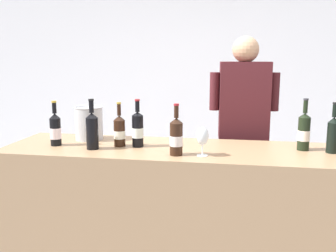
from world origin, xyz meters
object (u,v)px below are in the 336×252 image
at_px(person_server, 242,146).
at_px(wine_bottle_3, 176,136).
at_px(wine_bottle_4, 304,131).
at_px(ice_bucket, 89,123).
at_px(wine_bottle_2, 119,131).
at_px(wine_glass, 203,137).
at_px(wine_bottle_0, 55,129).
at_px(wine_bottle_1, 333,133).
at_px(wine_bottle_6, 138,129).
at_px(wine_bottle_5, 92,130).

bearing_deg(person_server, wine_bottle_3, -118.84).
height_order(wine_bottle_4, ice_bucket, wine_bottle_4).
relative_size(wine_bottle_3, person_server, 0.19).
height_order(wine_bottle_2, wine_glass, wine_bottle_2).
distance_m(wine_bottle_3, ice_bucket, 0.79).
xyz_separation_m(wine_bottle_0, wine_bottle_1, (1.85, 0.10, 0.01)).
bearing_deg(wine_bottle_6, wine_glass, -21.17).
bearing_deg(wine_bottle_2, wine_bottle_1, 2.09).
bearing_deg(person_server, wine_bottle_1, -45.64).
bearing_deg(wine_bottle_0, wine_bottle_4, 5.14).
distance_m(wine_bottle_0, wine_bottle_1, 1.85).
xyz_separation_m(wine_glass, ice_bucket, (-0.87, 0.34, 0.01)).
xyz_separation_m(wine_bottle_1, wine_bottle_4, (-0.17, 0.05, -0.00)).
bearing_deg(wine_glass, wine_bottle_0, 173.74).
relative_size(wine_bottle_2, person_server, 0.18).
height_order(wine_glass, ice_bucket, ice_bucket).
height_order(ice_bucket, person_server, person_server).
xyz_separation_m(wine_bottle_3, wine_bottle_4, (0.81, 0.27, 0.01)).
distance_m(wine_bottle_1, wine_bottle_2, 1.40).
relative_size(wine_bottle_3, wine_bottle_5, 0.96).
bearing_deg(wine_bottle_1, person_server, 134.36).
height_order(wine_bottle_3, wine_glass, wine_bottle_3).
distance_m(wine_bottle_3, person_server, 0.92).
bearing_deg(wine_bottle_3, wine_bottle_4, 18.45).
bearing_deg(wine_bottle_1, wine_glass, -165.05).
bearing_deg(ice_bucket, wine_bottle_5, -64.62).
distance_m(wine_bottle_5, person_server, 1.26).
bearing_deg(ice_bucket, wine_bottle_1, -4.05).
bearing_deg(wine_bottle_2, person_server, 35.63).
height_order(wine_bottle_1, person_server, person_server).
bearing_deg(wine_bottle_1, wine_bottle_6, -178.18).
distance_m(wine_bottle_2, wine_bottle_3, 0.46).
bearing_deg(ice_bucket, person_server, 21.13).
relative_size(wine_bottle_2, wine_bottle_5, 0.91).
bearing_deg(wine_bottle_1, wine_bottle_5, -174.07).
xyz_separation_m(wine_bottle_6, person_server, (0.73, 0.60, -0.23)).
relative_size(wine_bottle_0, wine_bottle_3, 0.96).
height_order(wine_bottle_6, person_server, person_server).
bearing_deg(wine_bottle_3, wine_glass, 2.27).
height_order(wine_bottle_4, wine_glass, wine_bottle_4).
height_order(wine_bottle_2, ice_bucket, wine_bottle_2).
bearing_deg(wine_bottle_6, wine_bottle_5, -156.68).
bearing_deg(wine_bottle_0, wine_bottle_5, -11.05).
relative_size(wine_bottle_4, person_server, 0.20).
bearing_deg(wine_bottle_4, wine_bottle_5, -171.48).
xyz_separation_m(wine_glass, person_server, (0.27, 0.78, -0.23)).
relative_size(wine_bottle_6, wine_glass, 1.79).
xyz_separation_m(wine_bottle_2, ice_bucket, (-0.29, 0.17, 0.02)).
bearing_deg(wine_glass, wine_bottle_6, 158.83).
bearing_deg(wine_bottle_3, wine_bottle_6, 147.97).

